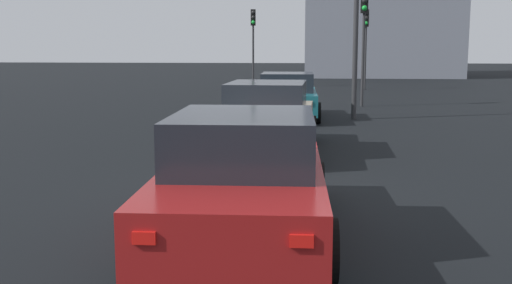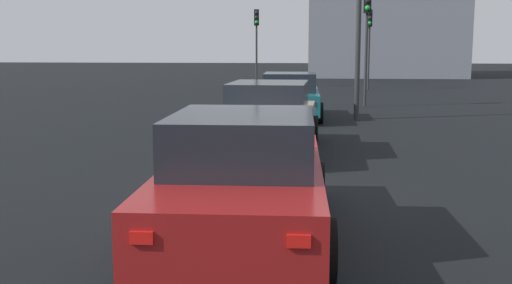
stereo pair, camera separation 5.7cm
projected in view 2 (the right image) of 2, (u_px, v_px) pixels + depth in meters
The scene contains 7 objects.
ground_plane at pixel (266, 202), 9.55m from camera, with size 160.00×160.00×0.20m, color black.
car_teal_lead at pixel (290, 96), 19.81m from camera, with size 4.56×2.13×1.47m.
car_beige_second at pixel (269, 118), 13.44m from camera, with size 4.87×2.15×1.54m.
car_red_third at pixel (244, 177), 7.38m from camera, with size 4.84×2.14×1.52m.
traffic_light_near_left at pixel (369, 32), 32.66m from camera, with size 0.32×0.30×4.25m.
traffic_light_near_right at pixel (257, 32), 34.99m from camera, with size 0.32×0.30×4.39m.
traffic_light_far_left at pixel (367, 23), 23.33m from camera, with size 0.32×0.29×4.45m.
Camera 2 is at (-9.26, -0.74, 2.28)m, focal length 43.21 mm.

